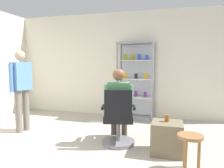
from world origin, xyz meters
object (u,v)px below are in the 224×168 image
object	(u,v)px
wooden_stool	(190,143)
display_cabinet_main	(136,80)
office_chair	(118,122)
storage_crate	(167,138)
standing_customer	(21,86)
seated_shopkeeper	(119,102)
tea_glass	(167,118)

from	to	relation	value
wooden_stool	display_cabinet_main	bearing A→B (deg)	114.06
office_chair	storage_crate	world-z (taller)	office_chair
storage_crate	wooden_stool	world-z (taller)	storage_crate
office_chair	storage_crate	distance (m)	0.81
office_chair	standing_customer	bearing A→B (deg)	174.59
wooden_stool	office_chair	bearing A→B (deg)	151.38
seated_shopkeeper	wooden_stool	distance (m)	1.39
seated_shopkeeper	tea_glass	bearing A→B (deg)	-15.82
storage_crate	display_cabinet_main	bearing A→B (deg)	112.20
display_cabinet_main	storage_crate	bearing A→B (deg)	-67.80
display_cabinet_main	office_chair	xyz separation A→B (m)	(0.01, -1.86, -0.57)
display_cabinet_main	standing_customer	world-z (taller)	display_cabinet_main
tea_glass	standing_customer	size ratio (longest dim) A/B	0.07
office_chair	tea_glass	bearing A→B (deg)	-5.25
office_chair	tea_glass	world-z (taller)	office_chair
standing_customer	wooden_stool	xyz separation A→B (m)	(3.14, -0.78, -0.56)
standing_customer	tea_glass	bearing A→B (deg)	-5.36
wooden_stool	seated_shopkeeper	bearing A→B (deg)	146.11
seated_shopkeeper	storage_crate	size ratio (longest dim) A/B	2.66
office_chair	seated_shopkeeper	xyz separation A→B (m)	(-0.03, 0.16, 0.32)
seated_shopkeeper	standing_customer	xyz separation A→B (m)	(-2.02, 0.04, 0.22)
display_cabinet_main	storage_crate	distance (m)	2.24
tea_glass	wooden_stool	world-z (taller)	tea_glass
display_cabinet_main	standing_customer	xyz separation A→B (m)	(-2.05, -1.66, -0.03)
display_cabinet_main	wooden_stool	distance (m)	2.74
display_cabinet_main	tea_glass	bearing A→B (deg)	-67.62
office_chair	wooden_stool	xyz separation A→B (m)	(1.08, -0.59, -0.02)
display_cabinet_main	wooden_stool	size ratio (longest dim) A/B	3.98
seated_shopkeeper	tea_glass	world-z (taller)	seated_shopkeeper
display_cabinet_main	seated_shopkeeper	world-z (taller)	display_cabinet_main
tea_glass	display_cabinet_main	bearing A→B (deg)	112.38
seated_shopkeeper	wooden_stool	size ratio (longest dim) A/B	2.70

